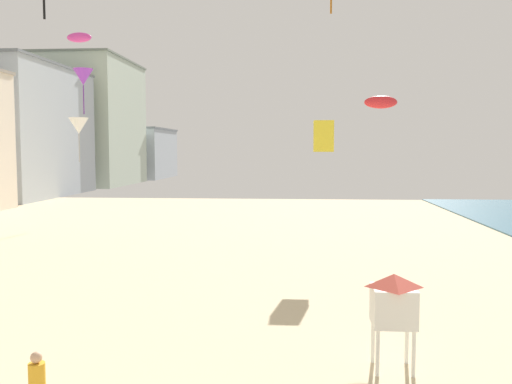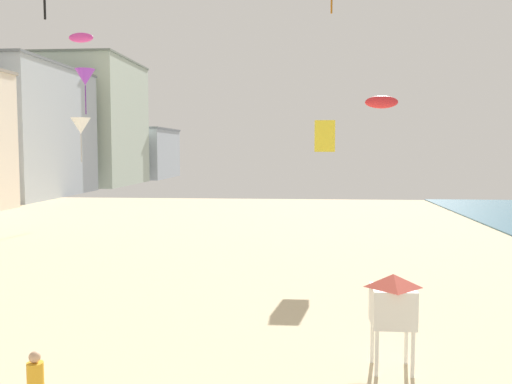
% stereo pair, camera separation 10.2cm
% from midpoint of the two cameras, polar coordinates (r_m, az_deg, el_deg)
% --- Properties ---
extents(boardwalk_hotel_far, '(13.31, 21.14, 15.91)m').
position_cam_midpoint_polar(boardwalk_hotel_far, '(73.88, -23.99, 5.78)').
color(boardwalk_hotel_far, '#ADB7C1').
rests_on(boardwalk_hotel_far, ground).
extents(boardwalk_hotel_distant, '(15.93, 20.02, 19.98)m').
position_cam_midpoint_polar(boardwalk_hotel_distant, '(94.10, -17.55, 6.83)').
color(boardwalk_hotel_distant, '#B7C6B2').
rests_on(boardwalk_hotel_distant, ground).
extents(boardwalk_hotel_furthest, '(17.95, 19.09, 9.84)m').
position_cam_midpoint_polar(boardwalk_hotel_furthest, '(113.78, -13.53, 3.92)').
color(boardwalk_hotel_furthest, '#ADB7C1').
rests_on(boardwalk_hotel_furthest, ground).
extents(lifeguard_stand, '(1.10, 1.10, 2.55)m').
position_cam_midpoint_polar(lifeguard_stand, '(15.04, 13.82, -10.85)').
color(lifeguard_stand, white).
rests_on(lifeguard_stand, ground).
extents(kite_purple_delta, '(1.45, 1.45, 3.30)m').
position_cam_midpoint_polar(kite_purple_delta, '(43.19, -17.48, 11.25)').
color(kite_purple_delta, purple).
extents(kite_yellow_box, '(1.00, 1.00, 1.57)m').
position_cam_midpoint_polar(kite_yellow_box, '(28.26, 6.88, 5.73)').
color(kite_yellow_box, yellow).
extents(kite_magenta_parafoil, '(1.63, 0.45, 0.63)m').
position_cam_midpoint_polar(kite_magenta_parafoil, '(38.77, -17.86, 14.95)').
color(kite_magenta_parafoil, '#DB3D9E').
extents(kite_red_parafoil, '(1.37, 0.38, 0.53)m').
position_cam_midpoint_polar(kite_red_parafoil, '(24.02, 12.63, 9.04)').
color(kite_red_parafoil, red).
extents(kite_white_delta, '(1.55, 1.55, 3.52)m').
position_cam_midpoint_polar(kite_white_delta, '(46.24, -17.89, 6.52)').
color(kite_white_delta, white).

